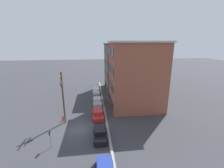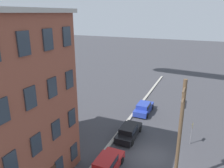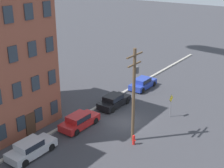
# 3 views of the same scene
# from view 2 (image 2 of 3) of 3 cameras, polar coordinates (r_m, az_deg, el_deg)

# --- Properties ---
(ground_plane) EXTENTS (200.00, 200.00, 0.00)m
(ground_plane) POSITION_cam_2_polar(r_m,az_deg,el_deg) (22.43, 10.39, -18.08)
(ground_plane) COLOR #38383D
(kerb_strip) EXTENTS (56.00, 0.36, 0.16)m
(kerb_strip) POSITION_cam_2_polar(r_m,az_deg,el_deg) (23.51, -0.72, -15.62)
(kerb_strip) COLOR #9E998E
(kerb_strip) RESTS_ON ground_plane
(car_red) EXTENTS (4.40, 1.92, 1.43)m
(car_red) POSITION_cam_2_polar(r_m,az_deg,el_deg) (19.96, -1.53, -20.24)
(car_red) COLOR #B21E1E
(car_red) RESTS_ON ground_plane
(car_black) EXTENTS (4.40, 1.92, 1.43)m
(car_black) POSITION_cam_2_polar(r_m,az_deg,el_deg) (24.60, 4.38, -12.18)
(car_black) COLOR black
(car_black) RESTS_ON ground_plane
(car_blue) EXTENTS (4.40, 1.92, 1.43)m
(car_blue) POSITION_cam_2_polar(r_m,az_deg,el_deg) (30.43, 8.27, -6.12)
(car_blue) COLOR #233899
(car_blue) RESTS_ON ground_plane
(caution_sign) EXTENTS (0.85, 0.08, 2.57)m
(caution_sign) POSITION_cam_2_polar(r_m,az_deg,el_deg) (24.39, 20.16, -11.08)
(caution_sign) COLOR slate
(caution_sign) RESTS_ON ground_plane
(utility_pole) EXTENTS (2.40, 0.44, 8.78)m
(utility_pole) POSITION_cam_2_polar(r_m,az_deg,el_deg) (17.34, 17.43, -11.01)
(utility_pole) COLOR brown
(utility_pole) RESTS_ON ground_plane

